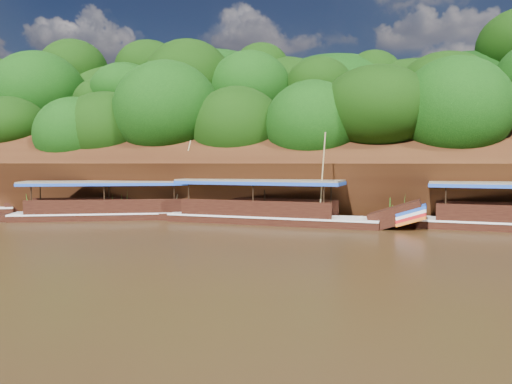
# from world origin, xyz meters

# --- Properties ---
(ground) EXTENTS (160.00, 160.00, 0.00)m
(ground) POSITION_xyz_m (0.00, 0.00, 0.00)
(ground) COLOR black
(ground) RESTS_ON ground
(riverbank) EXTENTS (120.00, 30.06, 19.40)m
(riverbank) POSITION_xyz_m (-0.01, 22.73, 1.89)
(riverbank) COLOR black
(riverbank) RESTS_ON ground
(boat_1) EXTENTS (15.95, 4.38, 6.05)m
(boat_1) POSITION_xyz_m (-0.92, 7.57, 0.62)
(boat_1) COLOR black
(boat_1) RESTS_ON ground
(boat_2) EXTENTS (16.01, 7.59, 5.80)m
(boat_2) POSITION_xyz_m (-11.35, 8.34, 0.58)
(boat_2) COLOR black
(boat_2) RESTS_ON ground
(reeds) EXTENTS (48.50, 2.31, 2.26)m
(reeds) POSITION_xyz_m (-2.98, 9.55, 0.92)
(reeds) COLOR #306419
(reeds) RESTS_ON ground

